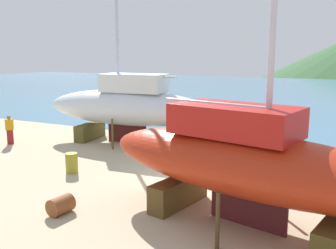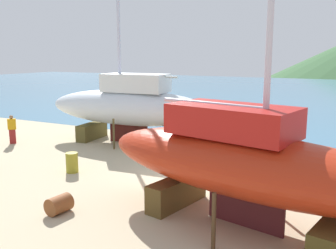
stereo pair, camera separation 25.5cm
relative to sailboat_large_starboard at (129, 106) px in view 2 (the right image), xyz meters
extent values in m
plane|color=tan|center=(5.64, -10.05, -2.22)|extent=(51.30, 51.30, 0.00)
cube|color=teal|center=(5.64, 35.14, -2.22)|extent=(153.37, 64.72, 0.01)
cube|color=brown|center=(-2.64, -0.18, -1.72)|extent=(0.86, 2.48, 0.99)
cube|color=brown|center=(2.55, 0.17, -1.72)|extent=(0.86, 2.48, 0.99)
cylinder|color=brown|center=(0.07, -1.68, -1.36)|extent=(0.12, 0.12, 1.71)
cylinder|color=brown|center=(-0.16, 1.67, -1.36)|extent=(0.12, 0.12, 1.71)
ellipsoid|color=silver|center=(-0.05, 0.00, -0.09)|extent=(10.57, 3.74, 2.07)
cube|color=#4B1713|center=(-0.05, 0.00, -1.85)|extent=(2.49, 0.25, 1.45)
cube|color=silver|center=(0.47, 0.03, 1.36)|extent=(3.86, 2.08, 1.04)
cylinder|color=silver|center=(1.25, 0.08, 1.74)|extent=(3.64, 0.37, 0.13)
cube|color=#4E3F19|center=(11.75, -8.33, -1.73)|extent=(1.23, 2.69, 0.97)
cube|color=brown|center=(6.62, -7.23, -1.73)|extent=(1.23, 2.69, 0.97)
cylinder|color=#47312D|center=(9.56, -6.04, -1.41)|extent=(0.12, 0.12, 1.61)
cylinder|color=#4B331D|center=(8.81, -9.53, -1.41)|extent=(0.12, 0.12, 1.61)
ellipsoid|color=#B22810|center=(9.19, -7.78, -0.25)|extent=(10.93, 5.37, 1.82)
cube|color=#4D1A1C|center=(9.19, -7.78, -1.79)|extent=(2.48, 0.61, 1.27)
cube|color=#AD1813|center=(8.67, -7.67, 1.03)|extent=(4.10, 2.70, 0.91)
cylinder|color=silver|center=(7.90, -7.51, 1.47)|extent=(3.62, 0.89, 0.13)
cube|color=maroon|center=(-6.03, -3.30, -1.79)|extent=(0.39, 0.38, 0.85)
cube|color=orange|center=(-6.03, -3.30, -1.05)|extent=(0.49, 0.47, 0.63)
sphere|color=#906843|center=(-6.03, -3.30, -0.62)|extent=(0.22, 0.22, 0.22)
cylinder|color=brown|center=(3.42, -9.62, -1.92)|extent=(0.68, 0.86, 0.60)
cylinder|color=olive|center=(0.83, -6.00, -1.77)|extent=(0.60, 0.60, 0.90)
camera|label=1|loc=(11.76, -18.59, 2.99)|focal=40.25mm
camera|label=2|loc=(11.99, -18.48, 2.99)|focal=40.25mm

